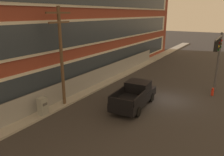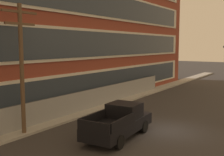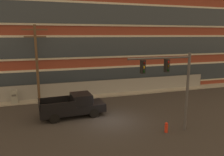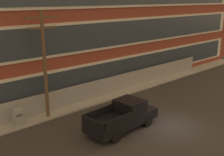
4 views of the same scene
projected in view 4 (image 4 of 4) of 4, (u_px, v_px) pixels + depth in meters
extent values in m
plane|color=#333030|center=(171.00, 126.00, 20.21)|extent=(160.00, 160.00, 0.00)
cube|color=#9E9B93|center=(102.00, 98.00, 25.56)|extent=(80.00, 1.67, 0.16)
cube|color=brown|center=(85.00, 13.00, 29.97)|extent=(43.85, 10.80, 14.68)
cube|color=beige|center=(120.00, 70.00, 27.56)|extent=(40.34, 0.10, 2.64)
cube|color=#2D3844|center=(121.00, 71.00, 27.52)|extent=(38.59, 0.06, 2.20)
cube|color=beige|center=(121.00, 33.00, 26.55)|extent=(40.34, 0.10, 2.64)
cube|color=#2D3844|center=(121.00, 33.00, 26.51)|extent=(38.59, 0.06, 2.20)
cube|color=gray|center=(89.00, 92.00, 24.73)|extent=(33.09, 0.04, 1.79)
cylinder|color=#4C4C51|center=(192.00, 63.00, 35.48)|extent=(0.06, 0.06, 1.79)
cylinder|color=#4C4C51|center=(89.00, 82.00, 24.49)|extent=(33.09, 0.05, 0.05)
cube|color=black|center=(122.00, 119.00, 19.47)|extent=(5.68, 2.40, 0.70)
cube|color=black|center=(130.00, 106.00, 19.79)|extent=(1.78, 2.01, 0.88)
cube|color=#283342|center=(137.00, 103.00, 20.38)|extent=(0.16, 1.70, 0.66)
cube|color=black|center=(99.00, 112.00, 19.09)|extent=(2.79, 0.29, 0.56)
cube|color=black|center=(121.00, 121.00, 17.78)|extent=(2.79, 0.29, 0.56)
cube|color=black|center=(93.00, 123.00, 17.40)|extent=(0.22, 2.00, 0.56)
cylinder|color=black|center=(128.00, 113.00, 21.36)|extent=(0.81, 0.31, 0.80)
cylinder|color=black|center=(148.00, 121.00, 20.08)|extent=(0.81, 0.31, 0.80)
cylinder|color=black|center=(95.00, 127.00, 19.06)|extent=(0.81, 0.31, 0.80)
cylinder|color=black|center=(116.00, 137.00, 17.77)|extent=(0.81, 0.31, 0.80)
cube|color=white|center=(139.00, 105.00, 21.87)|extent=(0.07, 0.24, 0.16)
cube|color=white|center=(155.00, 110.00, 20.89)|extent=(0.07, 0.24, 0.16)
cylinder|color=brown|center=(45.00, 67.00, 20.39)|extent=(0.26, 0.26, 8.07)
cube|color=brown|center=(42.00, 18.00, 19.42)|extent=(2.53, 0.14, 0.14)
cube|color=brown|center=(42.00, 28.00, 19.61)|extent=(2.15, 0.14, 0.14)
cube|color=#939993|center=(18.00, 118.00, 19.68)|extent=(0.61, 0.55, 1.50)
cube|color=#515151|center=(19.00, 115.00, 19.40)|extent=(0.43, 0.02, 0.20)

